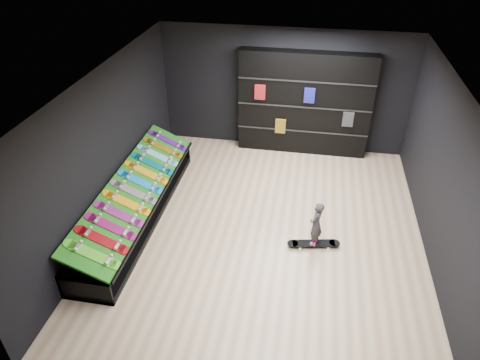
% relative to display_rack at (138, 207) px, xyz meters
% --- Properties ---
extents(floor, '(6.00, 7.00, 0.01)m').
position_rel_display_rack_xyz_m(floor, '(2.55, 0.00, -0.25)').
color(floor, '#D3B48F').
rests_on(floor, ground).
extents(ceiling, '(6.00, 7.00, 0.01)m').
position_rel_display_rack_xyz_m(ceiling, '(2.55, 0.00, 2.75)').
color(ceiling, white).
rests_on(ceiling, ground).
extents(wall_back, '(6.00, 0.02, 3.00)m').
position_rel_display_rack_xyz_m(wall_back, '(2.55, 3.50, 1.25)').
color(wall_back, black).
rests_on(wall_back, ground).
extents(wall_front, '(6.00, 0.02, 3.00)m').
position_rel_display_rack_xyz_m(wall_front, '(2.55, -3.50, 1.25)').
color(wall_front, black).
rests_on(wall_front, ground).
extents(wall_left, '(0.02, 7.00, 3.00)m').
position_rel_display_rack_xyz_m(wall_left, '(-0.45, 0.00, 1.25)').
color(wall_left, black).
rests_on(wall_left, ground).
extents(wall_right, '(0.02, 7.00, 3.00)m').
position_rel_display_rack_xyz_m(wall_right, '(5.55, 0.00, 1.25)').
color(wall_right, black).
rests_on(wall_right, ground).
extents(display_rack, '(0.90, 4.50, 0.50)m').
position_rel_display_rack_xyz_m(display_rack, '(0.00, 0.00, 0.00)').
color(display_rack, black).
rests_on(display_rack, ground).
extents(turf_ramp, '(0.92, 4.50, 0.46)m').
position_rel_display_rack_xyz_m(turf_ramp, '(0.05, 0.00, 0.46)').
color(turf_ramp, '#165C0E').
rests_on(turf_ramp, display_rack).
extents(back_shelving, '(3.16, 0.37, 2.53)m').
position_rel_display_rack_xyz_m(back_shelving, '(3.07, 3.32, 1.01)').
color(back_shelving, black).
rests_on(back_shelving, ground).
extents(floor_skateboard, '(1.00, 0.41, 0.09)m').
position_rel_display_rack_xyz_m(floor_skateboard, '(3.52, -0.28, -0.20)').
color(floor_skateboard, black).
rests_on(floor_skateboard, ground).
extents(child, '(0.22, 0.25, 0.54)m').
position_rel_display_rack_xyz_m(child, '(3.52, -0.28, 0.11)').
color(child, black).
rests_on(child, floor_skateboard).
extents(display_board_0, '(0.93, 0.22, 0.50)m').
position_rel_display_rack_xyz_m(display_board_0, '(0.06, -1.90, 0.49)').
color(display_board_0, green).
rests_on(display_board_0, turf_ramp).
extents(display_board_1, '(0.93, 0.22, 0.50)m').
position_rel_display_rack_xyz_m(display_board_1, '(0.06, -1.55, 0.49)').
color(display_board_1, red).
rests_on(display_board_1, turf_ramp).
extents(display_board_2, '(0.93, 0.22, 0.50)m').
position_rel_display_rack_xyz_m(display_board_2, '(0.06, -1.21, 0.49)').
color(display_board_2, '#E5198C').
rests_on(display_board_2, turf_ramp).
extents(display_board_3, '(0.93, 0.22, 0.50)m').
position_rel_display_rack_xyz_m(display_board_3, '(0.06, -0.86, 0.49)').
color(display_board_3, '#2626BF').
rests_on(display_board_3, turf_ramp).
extents(display_board_4, '(0.93, 0.22, 0.50)m').
position_rel_display_rack_xyz_m(display_board_4, '(0.06, -0.52, 0.49)').
color(display_board_4, yellow).
rests_on(display_board_4, turf_ramp).
extents(display_board_5, '(0.93, 0.22, 0.50)m').
position_rel_display_rack_xyz_m(display_board_5, '(0.06, -0.17, 0.49)').
color(display_board_5, black).
rests_on(display_board_5, turf_ramp).
extents(display_board_6, '(0.93, 0.22, 0.50)m').
position_rel_display_rack_xyz_m(display_board_6, '(0.06, 0.17, 0.49)').
color(display_board_6, blue).
rests_on(display_board_6, turf_ramp).
extents(display_board_7, '(0.93, 0.22, 0.50)m').
position_rel_display_rack_xyz_m(display_board_7, '(0.06, 0.52, 0.49)').
color(display_board_7, orange).
rests_on(display_board_7, turf_ramp).
extents(display_board_8, '(0.93, 0.22, 0.50)m').
position_rel_display_rack_xyz_m(display_board_8, '(0.06, 0.86, 0.49)').
color(display_board_8, '#0C8C99').
rests_on(display_board_8, turf_ramp).
extents(display_board_9, '(0.93, 0.22, 0.50)m').
position_rel_display_rack_xyz_m(display_board_9, '(0.06, 1.21, 0.49)').
color(display_board_9, '#0CB2E5').
rests_on(display_board_9, turf_ramp).
extents(display_board_10, '(0.93, 0.22, 0.50)m').
position_rel_display_rack_xyz_m(display_board_10, '(0.06, 1.55, 0.49)').
color(display_board_10, yellow).
rests_on(display_board_10, turf_ramp).
extents(display_board_11, '(0.93, 0.22, 0.50)m').
position_rel_display_rack_xyz_m(display_board_11, '(0.06, 1.90, 0.49)').
color(display_board_11, purple).
rests_on(display_board_11, turf_ramp).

